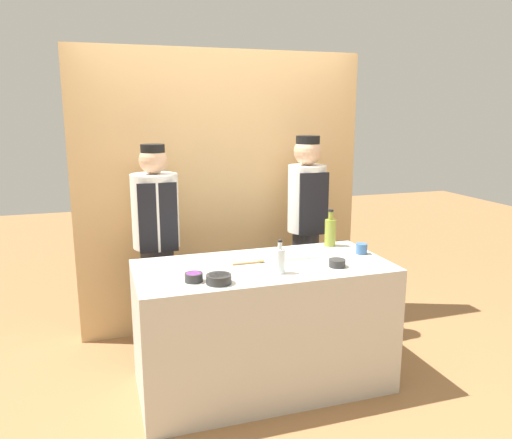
{
  "coord_description": "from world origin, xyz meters",
  "views": [
    {
      "loc": [
        -1.03,
        -3.05,
        1.9
      ],
      "look_at": [
        0.0,
        0.16,
        1.16
      ],
      "focal_mm": 35.0,
      "sensor_mm": 36.0,
      "label": 1
    }
  ],
  "objects_px": {
    "sauce_bowl_green": "(337,263)",
    "wooden_spoon": "(253,262)",
    "bottle_oil": "(330,232)",
    "chef_left": "(157,244)",
    "sauce_bowl_purple": "(194,277)",
    "cup_blue": "(361,249)",
    "sauce_bowl_yellow": "(219,278)",
    "chef_right": "(306,226)",
    "bottle_clear": "(280,260)",
    "cutting_board": "(291,255)"
  },
  "relations": [
    {
      "from": "sauce_bowl_yellow",
      "to": "sauce_bowl_purple",
      "type": "distance_m",
      "value": 0.16
    },
    {
      "from": "sauce_bowl_purple",
      "to": "cup_blue",
      "type": "xyz_separation_m",
      "value": [
        1.27,
        0.22,
        0.01
      ]
    },
    {
      "from": "sauce_bowl_yellow",
      "to": "bottle_oil",
      "type": "bearing_deg",
      "value": 29.55
    },
    {
      "from": "cutting_board",
      "to": "chef_right",
      "type": "relative_size",
      "value": 0.18
    },
    {
      "from": "cutting_board",
      "to": "chef_left",
      "type": "distance_m",
      "value": 1.06
    },
    {
      "from": "sauce_bowl_purple",
      "to": "bottle_oil",
      "type": "xyz_separation_m",
      "value": [
        1.16,
        0.5,
        0.08
      ]
    },
    {
      "from": "bottle_clear",
      "to": "chef_left",
      "type": "bearing_deg",
      "value": 126.02
    },
    {
      "from": "sauce_bowl_yellow",
      "to": "bottle_oil",
      "type": "height_order",
      "value": "bottle_oil"
    },
    {
      "from": "chef_left",
      "to": "cutting_board",
      "type": "bearing_deg",
      "value": -33.87
    },
    {
      "from": "cup_blue",
      "to": "bottle_oil",
      "type": "bearing_deg",
      "value": 113.48
    },
    {
      "from": "sauce_bowl_purple",
      "to": "chef_left",
      "type": "xyz_separation_m",
      "value": [
        -0.11,
        0.91,
        -0.01
      ]
    },
    {
      "from": "cup_blue",
      "to": "sauce_bowl_purple",
      "type": "bearing_deg",
      "value": -170.04
    },
    {
      "from": "bottle_oil",
      "to": "chef_left",
      "type": "relative_size",
      "value": 0.17
    },
    {
      "from": "sauce_bowl_yellow",
      "to": "cup_blue",
      "type": "height_order",
      "value": "cup_blue"
    },
    {
      "from": "sauce_bowl_yellow",
      "to": "bottle_clear",
      "type": "xyz_separation_m",
      "value": [
        0.42,
        0.07,
        0.05
      ]
    },
    {
      "from": "sauce_bowl_yellow",
      "to": "chef_right",
      "type": "height_order",
      "value": "chef_right"
    },
    {
      "from": "wooden_spoon",
      "to": "chef_right",
      "type": "distance_m",
      "value": 0.96
    },
    {
      "from": "wooden_spoon",
      "to": "chef_left",
      "type": "xyz_separation_m",
      "value": [
        -0.57,
        0.67,
        0.0
      ]
    },
    {
      "from": "chef_right",
      "to": "sauce_bowl_purple",
      "type": "bearing_deg",
      "value": -141.29
    },
    {
      "from": "sauce_bowl_green",
      "to": "chef_left",
      "type": "distance_m",
      "value": 1.41
    },
    {
      "from": "bottle_oil",
      "to": "sauce_bowl_yellow",
      "type": "bearing_deg",
      "value": -150.45
    },
    {
      "from": "bottle_clear",
      "to": "chef_left",
      "type": "distance_m",
      "value": 1.14
    },
    {
      "from": "sauce_bowl_purple",
      "to": "bottle_oil",
      "type": "relative_size",
      "value": 0.39
    },
    {
      "from": "sauce_bowl_yellow",
      "to": "bottle_clear",
      "type": "bearing_deg",
      "value": 9.59
    },
    {
      "from": "cup_blue",
      "to": "chef_left",
      "type": "relative_size",
      "value": 0.05
    },
    {
      "from": "sauce_bowl_green",
      "to": "bottle_oil",
      "type": "distance_m",
      "value": 0.54
    },
    {
      "from": "sauce_bowl_green",
      "to": "bottle_oil",
      "type": "bearing_deg",
      "value": 69.06
    },
    {
      "from": "cup_blue",
      "to": "wooden_spoon",
      "type": "relative_size",
      "value": 0.35
    },
    {
      "from": "bottle_clear",
      "to": "cutting_board",
      "type": "bearing_deg",
      "value": 57.37
    },
    {
      "from": "sauce_bowl_yellow",
      "to": "bottle_clear",
      "type": "relative_size",
      "value": 0.7
    },
    {
      "from": "cutting_board",
      "to": "chef_right",
      "type": "distance_m",
      "value": 0.7
    },
    {
      "from": "sauce_bowl_yellow",
      "to": "cup_blue",
      "type": "xyz_separation_m",
      "value": [
        1.14,
        0.3,
        0.01
      ]
    },
    {
      "from": "cup_blue",
      "to": "chef_left",
      "type": "xyz_separation_m",
      "value": [
        -1.39,
        0.69,
        -0.02
      ]
    },
    {
      "from": "sauce_bowl_yellow",
      "to": "chef_left",
      "type": "xyz_separation_m",
      "value": [
        -0.25,
        0.99,
        -0.02
      ]
    },
    {
      "from": "sauce_bowl_yellow",
      "to": "sauce_bowl_purple",
      "type": "xyz_separation_m",
      "value": [
        -0.14,
        0.08,
        -0.0
      ]
    },
    {
      "from": "bottle_clear",
      "to": "chef_right",
      "type": "bearing_deg",
      "value": 57.73
    },
    {
      "from": "bottle_oil",
      "to": "chef_left",
      "type": "distance_m",
      "value": 1.34
    },
    {
      "from": "wooden_spoon",
      "to": "chef_left",
      "type": "distance_m",
      "value": 0.88
    },
    {
      "from": "cutting_board",
      "to": "chef_left",
      "type": "height_order",
      "value": "chef_left"
    },
    {
      "from": "wooden_spoon",
      "to": "chef_left",
      "type": "height_order",
      "value": "chef_left"
    },
    {
      "from": "cup_blue",
      "to": "chef_left",
      "type": "height_order",
      "value": "chef_left"
    },
    {
      "from": "sauce_bowl_green",
      "to": "wooden_spoon",
      "type": "bearing_deg",
      "value": 155.07
    },
    {
      "from": "bottle_clear",
      "to": "cup_blue",
      "type": "relative_size",
      "value": 2.69
    },
    {
      "from": "bottle_oil",
      "to": "bottle_clear",
      "type": "bearing_deg",
      "value": -139.87
    },
    {
      "from": "sauce_bowl_green",
      "to": "cup_blue",
      "type": "bearing_deg",
      "value": 35.81
    },
    {
      "from": "sauce_bowl_green",
      "to": "bottle_clear",
      "type": "height_order",
      "value": "bottle_clear"
    },
    {
      "from": "cutting_board",
      "to": "bottle_clear",
      "type": "xyz_separation_m",
      "value": [
        -0.21,
        -0.33,
        0.08
      ]
    },
    {
      "from": "sauce_bowl_yellow",
      "to": "cup_blue",
      "type": "bearing_deg",
      "value": 14.98
    },
    {
      "from": "sauce_bowl_green",
      "to": "chef_right",
      "type": "bearing_deg",
      "value": 79.44
    },
    {
      "from": "sauce_bowl_green",
      "to": "bottle_clear",
      "type": "distance_m",
      "value": 0.42
    }
  ]
}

